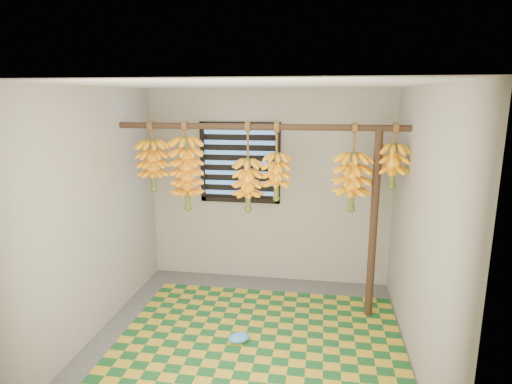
% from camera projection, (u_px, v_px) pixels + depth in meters
% --- Properties ---
extents(floor, '(3.00, 3.00, 0.01)m').
position_uv_depth(floor, '(247.00, 341.00, 4.12)').
color(floor, '#4C4C4C').
rests_on(floor, ground).
extents(ceiling, '(3.00, 3.00, 0.01)m').
position_uv_depth(ceiling, '(246.00, 84.00, 3.59)').
color(ceiling, silver).
rests_on(ceiling, wall_back).
extents(wall_back, '(3.00, 0.01, 2.40)m').
position_uv_depth(wall_back, '(268.00, 187.00, 5.31)').
color(wall_back, gray).
rests_on(wall_back, floor).
extents(wall_left, '(0.01, 3.00, 2.40)m').
position_uv_depth(wall_left, '(92.00, 214.00, 4.09)').
color(wall_left, gray).
rests_on(wall_left, floor).
extents(wall_right, '(0.01, 3.00, 2.40)m').
position_uv_depth(wall_right, '(421.00, 229.00, 3.62)').
color(wall_right, gray).
rests_on(wall_right, floor).
extents(window, '(1.00, 0.04, 1.00)m').
position_uv_depth(window, '(240.00, 163.00, 5.27)').
color(window, black).
rests_on(window, wall_back).
extents(hanging_pole, '(3.00, 0.06, 0.06)m').
position_uv_depth(hanging_pole, '(258.00, 127.00, 4.35)').
color(hanging_pole, '#3E291B').
rests_on(hanging_pole, wall_left).
extents(support_post, '(0.08, 0.08, 2.00)m').
position_uv_depth(support_post, '(373.00, 226.00, 4.39)').
color(support_post, '#3E291B').
rests_on(support_post, floor).
extents(woven_mat, '(2.72, 2.18, 0.01)m').
position_uv_depth(woven_mat, '(260.00, 341.00, 4.11)').
color(woven_mat, '#185224').
rests_on(woven_mat, floor).
extents(plastic_bag, '(0.26, 0.23, 0.09)m').
position_uv_depth(plastic_bag, '(239.00, 338.00, 4.08)').
color(plastic_bag, '#3C92E1').
rests_on(plastic_bag, woven_mat).
extents(banana_bunch_a, '(0.34, 0.34, 0.76)m').
position_uv_depth(banana_bunch_a, '(153.00, 165.00, 4.63)').
color(banana_bunch_a, brown).
rests_on(banana_bunch_a, hanging_pole).
extents(banana_bunch_b, '(0.36, 0.36, 0.96)m').
position_uv_depth(banana_bunch_b, '(187.00, 174.00, 4.59)').
color(banana_bunch_b, brown).
rests_on(banana_bunch_b, hanging_pole).
extents(banana_bunch_c, '(0.31, 0.31, 0.94)m').
position_uv_depth(banana_bunch_c, '(248.00, 185.00, 4.51)').
color(banana_bunch_c, brown).
rests_on(banana_bunch_c, hanging_pole).
extents(banana_bunch_d, '(0.29, 0.29, 0.82)m').
position_uv_depth(banana_bunch_d, '(276.00, 176.00, 4.44)').
color(banana_bunch_d, brown).
rests_on(banana_bunch_d, hanging_pole).
extents(banana_bunch_e, '(0.38, 0.38, 0.89)m').
position_uv_depth(banana_bunch_e, '(352.00, 182.00, 4.33)').
color(banana_bunch_e, brown).
rests_on(banana_bunch_e, hanging_pole).
extents(banana_bunch_f, '(0.30, 0.30, 0.65)m').
position_uv_depth(banana_bunch_f, '(393.00, 166.00, 4.23)').
color(banana_bunch_f, brown).
rests_on(banana_bunch_f, hanging_pole).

